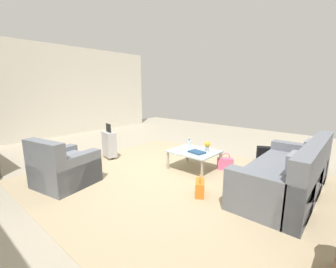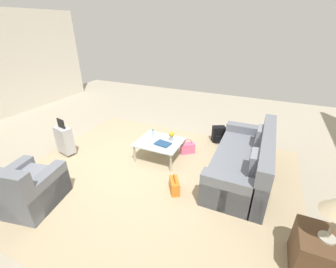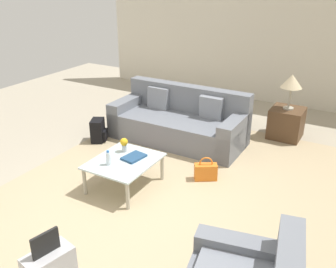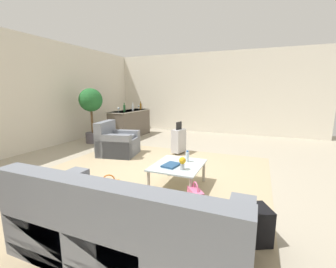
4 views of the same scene
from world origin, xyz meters
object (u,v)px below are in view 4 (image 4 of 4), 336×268
at_px(armchair, 116,144).
at_px(coffee_table_book, 171,165).
at_px(flower_vase, 182,162).
at_px(wine_bottle_clear, 133,107).
at_px(wine_bottle_amber, 141,106).
at_px(handbag_pink, 195,197).
at_px(suitcase_silver, 179,140).
at_px(bar_console, 130,123).
at_px(coffee_table, 178,167).
at_px(backpack_black, 258,225).
at_px(wine_glass_left_of_centre, 139,106).
at_px(couch, 124,232).
at_px(wine_bottle_green, 124,108).
at_px(water_bottle, 187,157).
at_px(potted_ficus, 91,106).
at_px(wine_glass_leftmost, 119,109).
at_px(handbag_orange, 109,188).

xyz_separation_m(armchair, coffee_table_book, (-1.41, -2.09, 0.13)).
distance_m(flower_vase, wine_bottle_clear, 4.89).
bearing_deg(wine_bottle_amber, handbag_pink, -143.16).
height_order(wine_bottle_amber, suitcase_silver, wine_bottle_amber).
bearing_deg(wine_bottle_amber, bar_console, 167.45).
xyz_separation_m(armchair, wine_bottle_amber, (2.78, 0.81, 0.77)).
distance_m(coffee_table, backpack_black, 1.64).
height_order(coffee_table_book, suitcase_silver, suitcase_silver).
distance_m(flower_vase, wine_glass_left_of_centre, 5.47).
relative_size(couch, wine_bottle_amber, 7.69).
relative_size(coffee_table, wine_bottle_green, 3.13).
height_order(bar_console, backpack_black, bar_console).
relative_size(water_bottle, wine_bottle_green, 0.68).
distance_m(wine_bottle_clear, wine_bottle_amber, 0.56).
xyz_separation_m(flower_vase, potted_ficus, (2.42, 3.85, 0.65)).
distance_m(bar_console, backpack_black, 6.30).
relative_size(bar_console, backpack_black, 4.74).
bearing_deg(coffee_table_book, wine_glass_left_of_centre, 44.21).
height_order(coffee_table_book, wine_bottle_amber, wine_bottle_amber).
relative_size(water_bottle, potted_ficus, 0.12).
bearing_deg(potted_ficus, wine_bottle_amber, -21.25).
height_order(couch, wine_glass_leftmost, wine_glass_leftmost).
bearing_deg(couch, bar_console, 31.11).
bearing_deg(backpack_black, suitcase_silver, 33.53).
bearing_deg(handbag_orange, coffee_table, -50.70).
relative_size(armchair, wine_bottle_green, 3.49).
bearing_deg(backpack_black, wine_bottle_green, 47.10).
height_order(wine_bottle_amber, handbag_orange, wine_bottle_amber).
height_order(wine_glass_leftmost, potted_ficus, potted_ficus).
bearing_deg(handbag_pink, potted_ficus, 56.99).
relative_size(wine_bottle_clear, suitcase_silver, 0.35).
bearing_deg(coffee_table_book, potted_ficus, 66.26).
distance_m(coffee_table_book, bar_console, 4.71).
distance_m(flower_vase, wine_glass_leftmost, 4.52).
relative_size(wine_bottle_amber, handbag_pink, 0.84).
bearing_deg(wine_glass_left_of_centre, coffee_table_book, -144.70).
distance_m(bar_console, wine_bottle_clear, 0.59).
relative_size(coffee_table_book, wine_bottle_amber, 1.03).
xyz_separation_m(armchair, coffee_table, (-1.29, -2.17, 0.06)).
height_order(water_bottle, suitcase_silver, suitcase_silver).
height_order(armchair, bar_console, bar_console).
distance_m(coffee_table, wine_glass_leftmost, 4.29).
xyz_separation_m(armchair, wine_glass_left_of_centre, (2.86, 0.94, 0.76)).
relative_size(armchair, suitcase_silver, 1.23).
xyz_separation_m(couch, armchair, (3.09, 2.27, -0.01)).
bearing_deg(flower_vase, wine_glass_left_of_centre, 36.66).
height_order(flower_vase, wine_bottle_green, wine_bottle_green).
bearing_deg(handbag_pink, backpack_black, -121.18).
height_order(suitcase_silver, handbag_pink, suitcase_silver).
relative_size(flower_vase, potted_ficus, 0.12).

